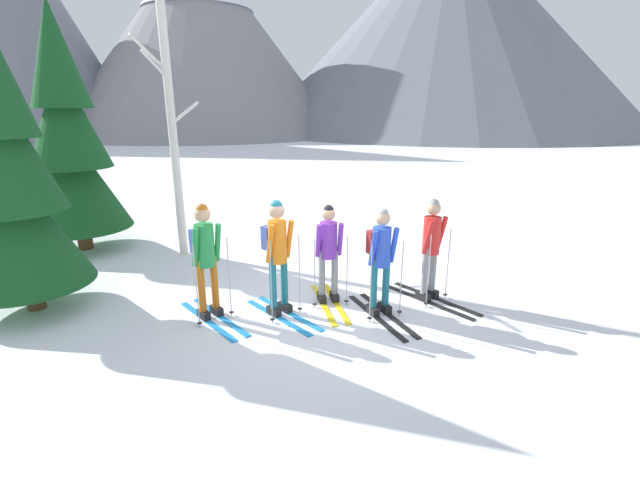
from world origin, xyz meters
name	(u,v)px	position (x,y,z in m)	size (l,w,h in m)	color
ground_plane	(318,309)	(0.00, 0.00, 0.00)	(400.00, 400.00, 0.00)	white
skier_in_green	(205,255)	(-1.70, 0.19, 1.03)	(0.99, 1.63, 1.81)	#1E84D1
skier_in_orange	(277,251)	(-0.63, 0.02, 1.05)	(0.98, 1.55, 1.84)	#1E84D1
skier_in_purple	(328,249)	(0.24, 0.24, 0.93)	(0.61, 1.60, 1.66)	yellow
skier_in_blue	(381,256)	(0.89, -0.41, 0.96)	(0.60, 1.70, 1.71)	black
skier_in_red	(431,246)	(1.90, -0.14, 0.95)	(1.01, 1.71, 1.74)	black
pine_tree_near	(69,142)	(-4.33, 4.48, 2.41)	(2.18, 2.18, 5.26)	#51381E
pine_tree_mid	(11,180)	(-4.40, 1.27, 2.10)	(1.90, 1.90, 4.59)	#51381E
birch_tree_tall	(172,126)	(-2.14, 3.47, 2.77)	(1.19, 0.68, 5.44)	silver
mountain_ridge_distant	(298,19)	(10.48, 46.09, 12.40)	(87.43, 46.79, 28.80)	slate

